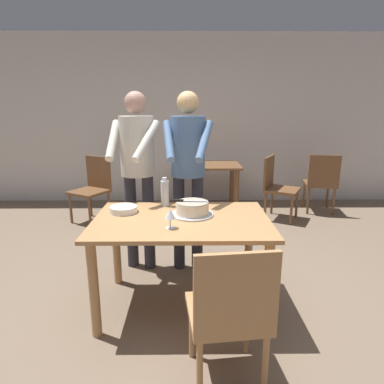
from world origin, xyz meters
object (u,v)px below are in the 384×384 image
person_cutting_cake (188,163)px  plate_stack (124,209)px  background_chair_0 (321,181)px  background_chair_1 (93,186)px  wine_glass_near (170,214)px  background_table (206,175)px  background_chair_2 (277,185)px  cake_knife (183,201)px  water_bottle (165,193)px  main_dining_table (182,233)px  cake_on_platter (192,209)px  person_standing_beside (137,162)px  chair_near_side (230,311)px

person_cutting_cake → plate_stack: bearing=-136.5°
background_chair_0 → background_chair_1: 3.35m
wine_glass_near → background_table: size_ratio=0.14×
person_cutting_cake → background_chair_2: person_cutting_cake is taller
wine_glass_near → cake_knife: bearing=73.8°
water_bottle → background_table: size_ratio=0.25×
main_dining_table → background_chair_0: bearing=50.2°
water_bottle → background_chair_2: (1.47, 1.85, -0.37)m
main_dining_table → wine_glass_near: size_ratio=9.37×
cake_on_platter → plate_stack: bearing=172.1°
background_chair_2 → person_standing_beside: bearing=-139.2°
water_bottle → chair_near_side: water_bottle is taller
main_dining_table → person_cutting_cake: size_ratio=0.78×
chair_near_side → background_chair_0: size_ratio=1.00×
water_bottle → background_chair_0: bearing=43.9°
cake_knife → chair_near_side: chair_near_side is taller
background_chair_0 → cake_knife: bearing=-130.7°
background_table → background_chair_1: background_chair_1 is taller
main_dining_table → background_chair_0: size_ratio=1.50×
person_standing_beside → background_chair_1: size_ratio=1.91×
main_dining_table → person_cutting_cake: bearing=85.7°
background_chair_0 → main_dining_table: bearing=-129.8°
person_standing_beside → background_chair_2: size_ratio=1.91×
person_standing_beside → background_chair_0: bearing=35.6°
main_dining_table → water_bottle: size_ratio=5.40×
main_dining_table → cake_on_platter: (0.08, 0.08, 0.17)m
cake_knife → wine_glass_near: wine_glass_near is taller
wine_glass_near → person_standing_beside: (-0.35, 0.90, 0.22)m
background_table → cake_knife: bearing=-97.3°
plate_stack → cake_knife: bearing=-8.4°
cake_knife → background_chair_2: background_chair_2 is taller
cake_on_platter → background_chair_2: bearing=59.7°
background_chair_2 → person_cutting_cake: bearing=-129.5°
cake_on_platter → chair_near_side: bearing=-77.7°
main_dining_table → water_bottle: bearing=113.6°
plate_stack → main_dining_table: bearing=-18.8°
background_table → wine_glass_near: bearing=-98.3°
person_standing_beside → plate_stack: bearing=-95.2°
water_bottle → background_chair_1: size_ratio=0.28×
person_cutting_cake → background_chair_0: person_cutting_cake is taller
plate_stack → background_chair_2: bearing=48.6°
person_standing_beside → background_chair_1: (-0.86, 1.45, -0.58)m
cake_knife → wine_glass_near: (-0.09, -0.30, -0.01)m
cake_on_platter → background_chair_0: bearing=50.4°
person_cutting_cake → water_bottle: bearing=-122.3°
main_dining_table → cake_on_platter: 0.21m
person_cutting_cake → background_table: bearing=81.7°
wine_glass_near → person_cutting_cake: (0.13, 0.87, 0.22)m
water_bottle → person_standing_beside: bearing=128.7°
person_cutting_cake → background_chair_0: (2.00, 1.80, -0.58)m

